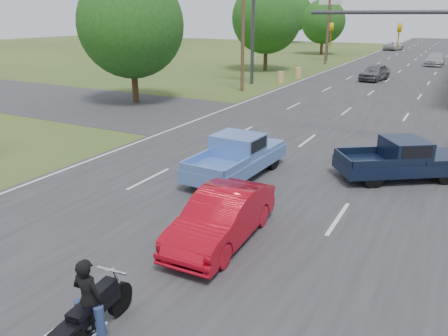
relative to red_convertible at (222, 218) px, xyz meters
The scene contains 20 objects.
main_road 34.90m from the red_convertible, 91.86° to the left, with size 15.00×180.00×0.02m, color #2D2D30.
cross_road 12.95m from the red_convertible, 95.04° to the left, with size 120.00×10.00×0.02m, color #2D2D30.
utility_pole_5 25.65m from the red_convertible, 114.93° to the left, with size 2.00×0.28×10.00m.
utility_pole_6 48.29m from the red_convertible, 102.78° to the left, with size 2.00×0.28×10.00m.
tree_0 21.71m from the red_convertible, 135.49° to the left, with size 7.14×7.14×8.84m.
tree_1 39.97m from the red_convertible, 111.65° to the left, with size 7.56×7.56×9.36m.
tree_2 62.92m from the red_convertible, 104.14° to the left, with size 6.72×6.72×8.32m.
tree_4 89.84m from the red_convertible, 128.78° to the left, with size 9.24×9.24×11.44m.
tree_6 95.30m from the red_convertible, 109.11° to the left, with size 8.82×8.82×10.92m.
barrel_2 30.44m from the red_convertible, 108.45° to the left, with size 0.56×0.56×1.00m, color orange.
barrel_3 34.18m from the red_convertible, 105.85° to the left, with size 0.56×0.56×1.00m, color orange.
pole_sign_left_far 52.59m from the red_convertible, 102.88° to the left, with size 3.00×0.35×9.20m.
red_convertible is the anchor object (origin of this frame).
motorcycle 4.67m from the red_convertible, 93.33° to the right, with size 0.69×2.26×1.15m.
rider 4.61m from the red_convertible, 93.44° to the right, with size 0.61×0.40×1.68m, color black.
blue_pickup 5.25m from the red_convertible, 111.76° to the left, with size 2.15×5.04×1.64m.
navy_pickup 8.38m from the red_convertible, 63.97° to the left, with size 4.86×4.17×1.55m.
distant_car_grey 34.41m from the red_convertible, 93.80° to the left, with size 1.79×4.46×1.52m, color #5A5A5F.
distant_car_silver 51.47m from the red_convertible, 88.02° to the left, with size 2.12×5.21×1.51m, color #B5B4B9.
distant_car_white 75.79m from the red_convertible, 94.98° to the left, with size 2.36×5.12×1.42m, color silver.
Camera 1 is at (6.27, -4.23, 5.87)m, focal length 35.00 mm.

